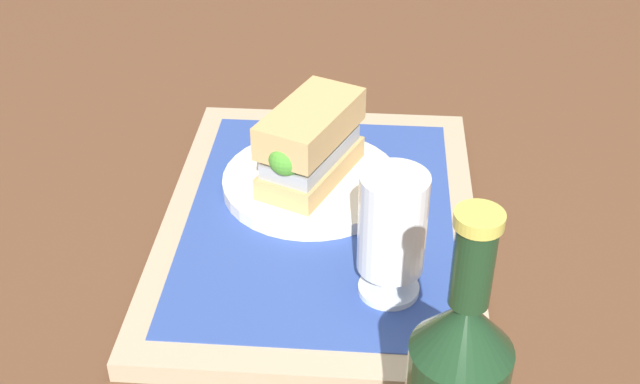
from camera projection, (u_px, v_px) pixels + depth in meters
name	position (u px, v px, depth m)	size (l,w,h in m)	color
ground_plane	(320.00, 231.00, 0.86)	(3.00, 3.00, 0.00)	brown
tray	(320.00, 224.00, 0.86)	(0.44, 0.32, 0.02)	tan
placemat	(320.00, 215.00, 0.85)	(0.38, 0.27, 0.00)	#2D4793
plate	(311.00, 182.00, 0.89)	(0.19, 0.19, 0.01)	silver
sandwich	(309.00, 144.00, 0.86)	(0.14, 0.11, 0.08)	tan
beer_glass	(392.00, 229.00, 0.72)	(0.06, 0.06, 0.12)	silver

